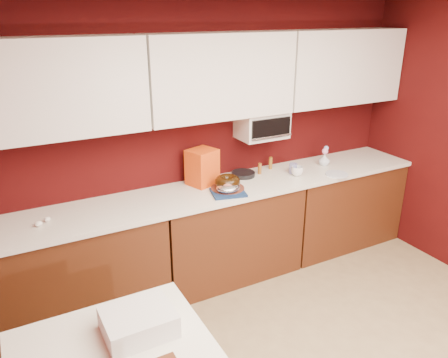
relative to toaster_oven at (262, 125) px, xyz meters
name	(u,v)px	position (x,y,z in m)	size (l,w,h in m)	color
wall_back	(212,140)	(-0.45, 0.15, -0.12)	(4.00, 0.02, 2.50)	#3B0808
base_cabinet_left	(80,270)	(-1.78, -0.17, -0.95)	(1.31, 0.58, 0.86)	#4C230F
base_cabinet_center	(227,233)	(-0.45, -0.17, -0.95)	(1.31, 0.58, 0.86)	#4C230F
base_cabinet_right	(337,205)	(0.88, -0.17, -0.95)	(1.31, 0.58, 0.86)	#4C230F
countertop	(227,188)	(-0.45, -0.17, -0.49)	(4.00, 0.62, 0.04)	silver
upper_cabinet_left	(53,89)	(-1.78, -0.02, 0.48)	(1.31, 0.33, 0.70)	white
upper_cabinet_center	(220,76)	(-0.45, -0.02, 0.48)	(1.31, 0.33, 0.70)	white
upper_cabinet_right	(341,67)	(0.88, -0.02, 0.48)	(1.31, 0.33, 0.70)	white
toaster_oven	(262,125)	(0.00, 0.00, 0.00)	(0.45, 0.30, 0.25)	white
toaster_oven_door	(271,128)	(0.00, -0.16, 0.00)	(0.40, 0.02, 0.18)	black
toaster_oven_handle	(272,137)	(0.00, -0.18, -0.07)	(0.02, 0.02, 0.42)	silver
cake_base	(228,189)	(-0.50, -0.25, -0.46)	(0.29, 0.29, 0.03)	maroon
bundt_cake	(228,182)	(-0.50, -0.25, -0.39)	(0.22, 0.22, 0.09)	black
navy_towel	(228,193)	(-0.52, -0.32, -0.46)	(0.28, 0.24, 0.02)	navy
foil_ham_nest	(228,188)	(-0.52, -0.32, -0.42)	(0.21, 0.18, 0.08)	silver
roasted_ham	(228,185)	(-0.52, -0.32, -0.40)	(0.11, 0.09, 0.07)	#B06350
pandoro_box	(202,167)	(-0.62, -0.01, -0.31)	(0.24, 0.22, 0.32)	red
dark_pan	(243,174)	(-0.19, -0.01, -0.46)	(0.22, 0.22, 0.04)	black
coffee_mug	(297,170)	(0.26, -0.24, -0.42)	(0.10, 0.10, 0.11)	white
blue_jar	(293,168)	(0.27, -0.16, -0.43)	(0.08, 0.08, 0.09)	navy
flower_vase	(324,159)	(0.69, -0.12, -0.41)	(0.09, 0.09, 0.13)	silver
flower_pink	(325,151)	(0.69, -0.12, -0.33)	(0.06, 0.06, 0.06)	#FE93C5
flower_blue	(326,148)	(0.72, -0.10, -0.30)	(0.05, 0.05, 0.05)	#9AB5F7
china_plate	(337,174)	(0.61, -0.40, -0.47)	(0.21, 0.21, 0.01)	silver
amber_bottle	(260,169)	(-0.03, -0.03, -0.42)	(0.04, 0.04, 0.11)	brown
egg_left	(39,224)	(-2.03, -0.20, -0.45)	(0.06, 0.04, 0.04)	white
egg_right	(47,219)	(-1.96, -0.15, -0.46)	(0.05, 0.04, 0.04)	white
newspaper_stack	(138,322)	(-1.68, -1.45, -0.56)	(0.37, 0.30, 0.13)	white
amber_bottle_tall	(271,163)	(0.15, 0.04, -0.41)	(0.04, 0.04, 0.12)	brown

